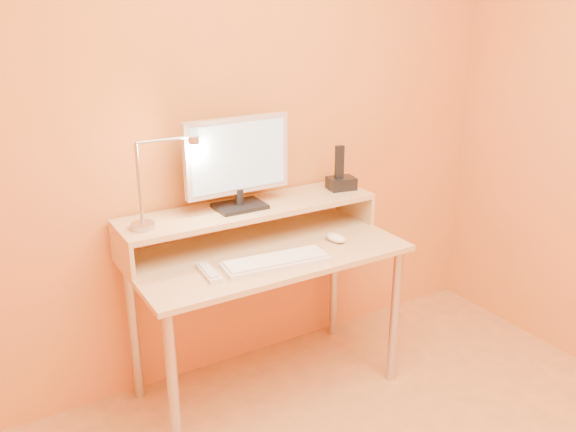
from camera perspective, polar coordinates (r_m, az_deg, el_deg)
wall_back at (r=2.72m, az=-5.55°, el=9.35°), size 3.00×0.04×2.50m
desk_leg_fl at (r=2.39m, az=-11.03°, el=-16.22°), size 0.04×0.04×0.69m
desk_leg_fr at (r=2.87m, az=10.27°, el=-9.56°), size 0.04×0.04×0.69m
desk_leg_bl at (r=2.80m, az=-14.67°, el=-10.76°), size 0.04×0.04×0.69m
desk_leg_br at (r=3.22m, az=4.45°, el=-5.90°), size 0.04×0.04×0.69m
desk_lower at (r=2.61m, az=-2.11°, el=-3.55°), size 1.20×0.60×0.02m
shelf_riser_left at (r=2.51m, az=-15.76°, el=-3.32°), size 0.02×0.30×0.14m
shelf_riser_right at (r=3.00m, az=6.41°, el=1.16°), size 0.02×0.30×0.14m
desk_shelf at (r=2.67m, az=-3.70°, el=0.71°), size 1.20×0.30×0.02m
monitor_foot at (r=2.65m, az=-4.68°, el=0.96°), size 0.22×0.16×0.02m
monitor_neck at (r=2.63m, az=-4.71°, el=1.87°), size 0.04×0.04×0.07m
monitor_panel at (r=2.59m, az=-4.92°, el=5.82°), size 0.49×0.04×0.34m
monitor_back at (r=2.61m, az=-5.15°, el=5.93°), size 0.44×0.02×0.29m
monitor_screen at (r=2.57m, az=-4.74°, el=5.74°), size 0.45×0.01×0.29m
lamp_base at (r=2.46m, az=-13.84°, el=-0.93°), size 0.10×0.10×0.02m
lamp_post at (r=2.41m, az=-14.18°, el=3.02°), size 0.01×0.01×0.33m
lamp_arm at (r=2.40m, az=-11.77°, el=7.24°), size 0.24×0.01×0.01m
lamp_head at (r=2.45m, az=-9.08°, el=7.27°), size 0.04×0.04×0.03m
lamp_bulb at (r=2.45m, az=-9.06°, el=6.91°), size 0.03×0.03×0.00m
phone_dock at (r=2.91m, az=5.17°, el=3.17°), size 0.15×0.12×0.06m
phone_handset at (r=2.87m, az=4.99°, el=5.23°), size 0.04×0.03×0.16m
phone_led at (r=2.90m, az=6.48°, el=3.05°), size 0.01×0.00×0.04m
keyboard at (r=2.45m, az=-1.17°, el=-4.52°), size 0.46×0.19×0.02m
mouse at (r=2.69m, az=4.64°, el=-2.10°), size 0.08×0.12×0.04m
remote_control at (r=2.39m, az=-7.71°, el=-5.41°), size 0.06×0.19×0.02m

